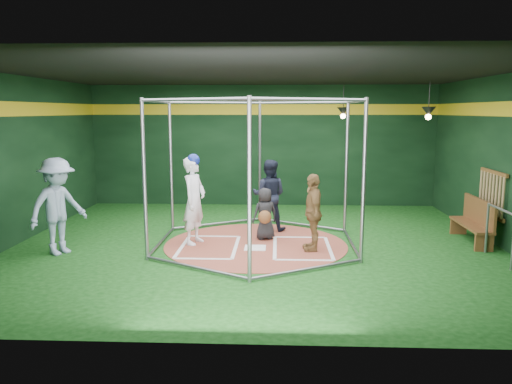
{
  "coord_description": "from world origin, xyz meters",
  "views": [
    {
      "loc": [
        0.44,
        -10.09,
        2.77
      ],
      "look_at": [
        0.0,
        0.1,
        1.1
      ],
      "focal_mm": 35.0,
      "sensor_mm": 36.0,
      "label": 1
    }
  ],
  "objects_px": {
    "visitor_leopard": "(313,212)",
    "batter_figure": "(194,199)",
    "dugout_bench": "(475,220)",
    "umpire": "(269,195)"
  },
  "relations": [
    {
      "from": "batter_figure",
      "to": "umpire",
      "type": "bearing_deg",
      "value": 39.28
    },
    {
      "from": "visitor_leopard",
      "to": "batter_figure",
      "type": "bearing_deg",
      "value": -103.86
    },
    {
      "from": "visitor_leopard",
      "to": "umpire",
      "type": "distance_m",
      "value": 1.89
    },
    {
      "from": "batter_figure",
      "to": "visitor_leopard",
      "type": "bearing_deg",
      "value": -9.43
    },
    {
      "from": "umpire",
      "to": "dugout_bench",
      "type": "distance_m",
      "value": 4.47
    },
    {
      "from": "batter_figure",
      "to": "umpire",
      "type": "height_order",
      "value": "batter_figure"
    },
    {
      "from": "visitor_leopard",
      "to": "umpire",
      "type": "relative_size",
      "value": 0.93
    },
    {
      "from": "batter_figure",
      "to": "dugout_bench",
      "type": "relative_size",
      "value": 1.17
    },
    {
      "from": "dugout_bench",
      "to": "batter_figure",
      "type": "bearing_deg",
      "value": -176.34
    },
    {
      "from": "visitor_leopard",
      "to": "dugout_bench",
      "type": "distance_m",
      "value": 3.57
    }
  ]
}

